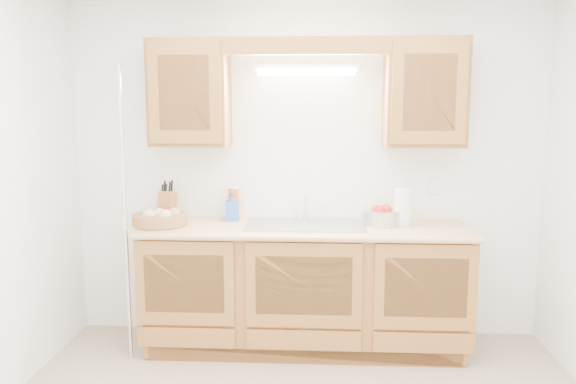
# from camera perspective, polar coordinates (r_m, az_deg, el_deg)

# --- Properties ---
(room) EXTENTS (3.52, 3.50, 2.50)m
(room) POSITION_cam_1_polar(r_m,az_deg,el_deg) (2.74, 1.19, -1.44)
(room) COLOR tan
(room) RESTS_ON ground
(base_cabinets) EXTENTS (2.20, 0.60, 0.86)m
(base_cabinets) POSITION_cam_1_polar(r_m,az_deg,el_deg) (4.10, 1.71, -9.72)
(base_cabinets) COLOR #A05F2F
(base_cabinets) RESTS_ON ground
(countertop) EXTENTS (2.30, 0.63, 0.04)m
(countertop) POSITION_cam_1_polar(r_m,az_deg,el_deg) (3.97, 1.73, -3.74)
(countertop) COLOR tan
(countertop) RESTS_ON base_cabinets
(upper_cabinet_left) EXTENTS (0.55, 0.33, 0.75)m
(upper_cabinet_left) POSITION_cam_1_polar(r_m,az_deg,el_deg) (4.13, -9.92, 9.82)
(upper_cabinet_left) COLOR #A05F2F
(upper_cabinet_left) RESTS_ON room
(upper_cabinet_right) EXTENTS (0.55, 0.33, 0.75)m
(upper_cabinet_right) POSITION_cam_1_polar(r_m,az_deg,el_deg) (4.10, 13.70, 9.71)
(upper_cabinet_right) COLOR #A05F2F
(upper_cabinet_right) RESTS_ON room
(valance) EXTENTS (2.20, 0.05, 0.12)m
(valance) POSITION_cam_1_polar(r_m,az_deg,el_deg) (3.91, 1.82, 14.65)
(valance) COLOR #A05F2F
(valance) RESTS_ON room
(fluorescent_fixture) EXTENTS (0.76, 0.08, 0.08)m
(fluorescent_fixture) POSITION_cam_1_polar(r_m,az_deg,el_deg) (4.12, 1.88, 12.33)
(fluorescent_fixture) COLOR white
(fluorescent_fixture) RESTS_ON room
(sink) EXTENTS (0.84, 0.46, 0.36)m
(sink) POSITION_cam_1_polar(r_m,az_deg,el_deg) (4.00, 1.74, -4.40)
(sink) COLOR #9E9EA3
(sink) RESTS_ON countertop
(wire_shelf_pole) EXTENTS (0.03, 0.03, 2.00)m
(wire_shelf_pole) POSITION_cam_1_polar(r_m,az_deg,el_deg) (3.92, -16.21, -2.46)
(wire_shelf_pole) COLOR silver
(wire_shelf_pole) RESTS_ON ground
(outlet_plate) EXTENTS (0.08, 0.01, 0.12)m
(outlet_plate) POSITION_cam_1_polar(r_m,az_deg,el_deg) (4.31, 14.57, 0.61)
(outlet_plate) COLOR white
(outlet_plate) RESTS_ON room
(fruit_basket) EXTENTS (0.47, 0.47, 0.12)m
(fruit_basket) POSITION_cam_1_polar(r_m,az_deg,el_deg) (4.08, -12.89, -2.56)
(fruit_basket) COLOR #9A6A3E
(fruit_basket) RESTS_ON countertop
(knife_block) EXTENTS (0.12, 0.18, 0.30)m
(knife_block) POSITION_cam_1_polar(r_m,az_deg,el_deg) (4.26, -12.18, -1.31)
(knife_block) COLOR #A05F2F
(knife_block) RESTS_ON countertop
(orange_canister) EXTENTS (0.09, 0.09, 0.24)m
(orange_canister) POSITION_cam_1_polar(r_m,az_deg,el_deg) (4.22, -5.54, -1.09)
(orange_canister) COLOR orange
(orange_canister) RESTS_ON countertop
(soap_bottle) EXTENTS (0.11, 0.11, 0.22)m
(soap_bottle) POSITION_cam_1_polar(r_m,az_deg,el_deg) (4.16, -5.66, -1.42)
(soap_bottle) COLOR blue
(soap_bottle) RESTS_ON countertop
(sponge) EXTENTS (0.11, 0.07, 0.02)m
(sponge) POSITION_cam_1_polar(r_m,az_deg,el_deg) (4.24, 9.14, -2.67)
(sponge) COLOR #CC333F
(sponge) RESTS_ON countertop
(paper_towel) EXTENTS (0.15, 0.15, 0.31)m
(paper_towel) POSITION_cam_1_polar(r_m,az_deg,el_deg) (4.06, 11.60, -1.51)
(paper_towel) COLOR silver
(paper_towel) RESTS_ON countertop
(apple_bowl) EXTENTS (0.33, 0.33, 0.14)m
(apple_bowl) POSITION_cam_1_polar(r_m,az_deg,el_deg) (4.06, 9.44, -2.40)
(apple_bowl) COLOR silver
(apple_bowl) RESTS_ON countertop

